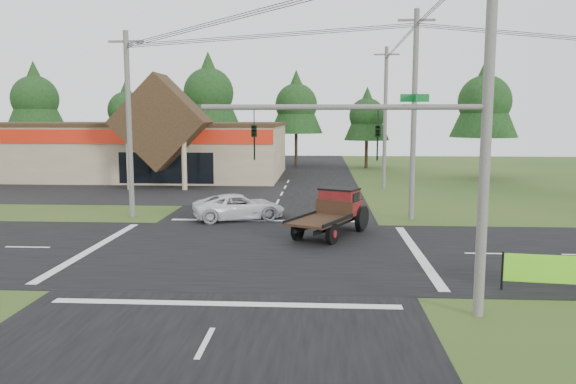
{
  "coord_description": "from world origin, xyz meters",
  "views": [
    {
      "loc": [
        2.91,
        -23.48,
        5.73
      ],
      "look_at": [
        1.36,
        2.77,
        2.2
      ],
      "focal_mm": 35.0,
      "sensor_mm": 36.0,
      "label": 1
    }
  ],
  "objects": [
    {
      "name": "cvs_building",
      "position": [
        -15.7,
        29.57,
        2.78
      ],
      "size": [
        30.4,
        18.2,
        9.19
      ],
      "color": "gray",
      "rests_on": "ground"
    },
    {
      "name": "utility_pole_nw",
      "position": [
        -8.0,
        8.0,
        5.39
      ],
      "size": [
        2.0,
        0.3,
        10.5
      ],
      "color": "#595651",
      "rests_on": "ground"
    },
    {
      "name": "traffic_signal_mast",
      "position": [
        5.82,
        -7.5,
        4.43
      ],
      "size": [
        8.12,
        0.24,
        7.0
      ],
      "color": "#595651",
      "rests_on": "ground"
    },
    {
      "name": "tree_row_a",
      "position": [
        -30.0,
        40.0,
        8.05
      ],
      "size": [
        6.72,
        6.72,
        12.12
      ],
      "color": "#332316",
      "rests_on": "ground"
    },
    {
      "name": "utility_pole_nr",
      "position": [
        7.5,
        -7.5,
        5.64
      ],
      "size": [
        2.0,
        0.3,
        11.0
      ],
      "color": "#595651",
      "rests_on": "ground"
    },
    {
      "name": "parking_apron",
      "position": [
        -14.0,
        19.0,
        0.01
      ],
      "size": [
        28.0,
        14.0,
        0.02
      ],
      "primitive_type": "cube",
      "color": "black",
      "rests_on": "ground"
    },
    {
      "name": "white_pickup",
      "position": [
        -1.67,
        7.43,
        0.71
      ],
      "size": [
        5.62,
        3.94,
        1.43
      ],
      "primitive_type": "imported",
      "rotation": [
        0.0,
        0.0,
        1.91
      ],
      "color": "silver",
      "rests_on": "ground"
    },
    {
      "name": "tree_side_ne",
      "position": [
        18.0,
        30.0,
        7.38
      ],
      "size": [
        6.16,
        6.16,
        11.11
      ],
      "color": "#332316",
      "rests_on": "ground"
    },
    {
      "name": "antique_flatbed_truck",
      "position": [
        3.35,
        3.21,
        1.13
      ],
      "size": [
        4.27,
        5.78,
        2.27
      ],
      "primitive_type": null,
      "rotation": [
        0.0,
        0.0,
        -0.46
      ],
      "color": "#500B14",
      "rests_on": "ground"
    },
    {
      "name": "utility_pole_n",
      "position": [
        8.0,
        22.0,
        5.74
      ],
      "size": [
        2.0,
        0.3,
        11.2
      ],
      "color": "#595651",
      "rests_on": "ground"
    },
    {
      "name": "tree_row_c",
      "position": [
        -10.0,
        41.0,
        8.72
      ],
      "size": [
        7.28,
        7.28,
        13.13
      ],
      "color": "#332316",
      "rests_on": "ground"
    },
    {
      "name": "roadside_banner",
      "position": [
        10.81,
        -5.26,
        0.66
      ],
      "size": [
        3.83,
        0.61,
        1.31
      ],
      "primitive_type": null,
      "rotation": [
        0.0,
        0.0,
        -0.13
      ],
      "color": "#69D91C",
      "rests_on": "ground"
    },
    {
      "name": "tree_row_e",
      "position": [
        8.0,
        40.0,
        6.03
      ],
      "size": [
        5.04,
        5.04,
        9.09
      ],
      "color": "#332316",
      "rests_on": "ground"
    },
    {
      "name": "road_ns",
      "position": [
        0.0,
        0.0,
        0.01
      ],
      "size": [
        12.0,
        120.0,
        0.02
      ],
      "primitive_type": "cube",
      "color": "black",
      "rests_on": "ground"
    },
    {
      "name": "road_ew",
      "position": [
        0.0,
        0.0,
        0.01
      ],
      "size": [
        120.0,
        12.0,
        0.02
      ],
      "primitive_type": "cube",
      "color": "black",
      "rests_on": "ground"
    },
    {
      "name": "utility_pole_ne",
      "position": [
        8.0,
        8.0,
        5.89
      ],
      "size": [
        2.0,
        0.3,
        11.5
      ],
      "color": "#595651",
      "rests_on": "ground"
    },
    {
      "name": "tree_row_b",
      "position": [
        -20.0,
        42.0,
        6.7
      ],
      "size": [
        5.6,
        5.6,
        10.1
      ],
      "color": "#332316",
      "rests_on": "ground"
    },
    {
      "name": "ground",
      "position": [
        0.0,
        0.0,
        0.0
      ],
      "size": [
        120.0,
        120.0,
        0.0
      ],
      "primitive_type": "plane",
      "color": "#2C4D1B",
      "rests_on": "ground"
    },
    {
      "name": "tree_row_d",
      "position": [
        0.0,
        42.0,
        7.38
      ],
      "size": [
        6.16,
        6.16,
        11.11
      ],
      "color": "#332316",
      "rests_on": "ground"
    }
  ]
}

